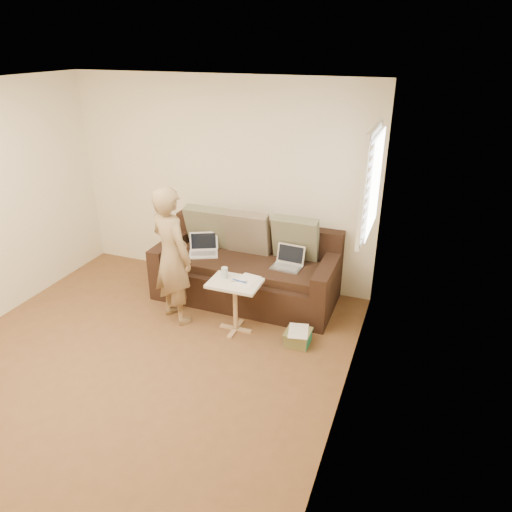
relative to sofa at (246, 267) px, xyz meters
name	(u,v)px	position (x,y,z in m)	size (l,w,h in m)	color
floor	(129,373)	(-0.53, -1.77, -0.42)	(4.50, 4.50, 0.00)	brown
ceiling	(89,92)	(-0.53, -1.77, 2.18)	(4.50, 4.50, 0.00)	white
wall_back	(221,183)	(-0.53, 0.48, 0.87)	(4.00, 4.00, 0.00)	beige
wall_right	(343,292)	(1.47, -1.77, 0.87)	(4.50, 4.50, 0.00)	beige
window_blinds	(371,183)	(1.42, -0.27, 1.28)	(0.12, 0.88, 1.08)	white
sofa	(246,267)	(0.00, 0.00, 0.00)	(2.20, 0.95, 0.85)	black
pillow_left	(208,227)	(-0.60, 0.21, 0.37)	(0.55, 0.14, 0.55)	#65674C
pillow_mid	(248,233)	(-0.05, 0.19, 0.37)	(0.55, 0.14, 0.55)	#695A4B
pillow_right	(296,239)	(0.55, 0.23, 0.37)	(0.55, 0.14, 0.55)	#65674C
laptop_silver	(286,268)	(0.53, -0.04, 0.10)	(0.34, 0.25, 0.23)	#B7BABC
laptop_white	(203,255)	(-0.55, -0.05, 0.10)	(0.35, 0.25, 0.25)	white
person	(172,256)	(-0.58, -0.73, 0.37)	(0.58, 0.39, 1.59)	olive
side_table	(235,306)	(0.16, -0.71, -0.12)	(0.55, 0.39, 0.61)	silver
drinking_glass	(225,273)	(0.02, -0.66, 0.24)	(0.07, 0.07, 0.12)	silver
scissors	(240,281)	(0.21, -0.70, 0.19)	(0.18, 0.10, 0.02)	silver
paper_on_table	(247,280)	(0.27, -0.64, 0.18)	(0.21, 0.30, 0.00)	white
striped_box	(298,337)	(0.89, -0.73, -0.34)	(0.26, 0.26, 0.17)	#BA621B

